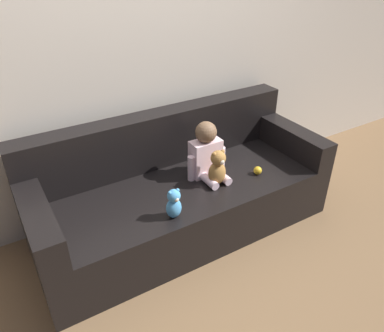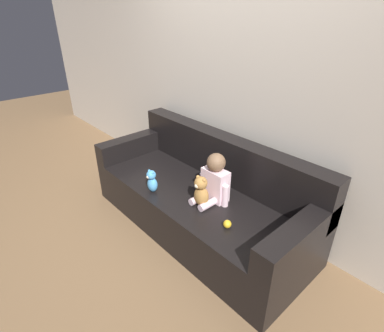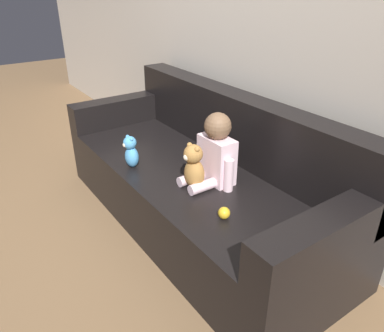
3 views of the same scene
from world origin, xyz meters
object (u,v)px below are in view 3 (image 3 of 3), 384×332
couch (201,181)px  toy_ball (224,213)px  teddy_bear_brown (194,168)px  person_baby (215,153)px  plush_toy_side (131,152)px

couch → toy_ball: (0.53, -0.25, 0.15)m
couch → teddy_bear_brown: bearing=-45.0°
teddy_bear_brown → toy_ball: (0.33, -0.05, -0.09)m
teddy_bear_brown → person_baby: bearing=88.8°
couch → person_baby: 0.36m
person_baby → teddy_bear_brown: (-0.00, -0.14, -0.05)m
person_baby → toy_ball: (0.33, -0.19, -0.15)m
person_baby → teddy_bear_brown: person_baby is taller
teddy_bear_brown → plush_toy_side: size_ratio=1.30×
teddy_bear_brown → plush_toy_side: (-0.44, -0.17, -0.02)m
plush_toy_side → person_baby: bearing=35.3°
toy_ball → person_baby: bearing=149.6°
plush_toy_side → toy_ball: plush_toy_side is taller
person_baby → toy_ball: size_ratio=6.78×
couch → person_baby: bearing=-15.0°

